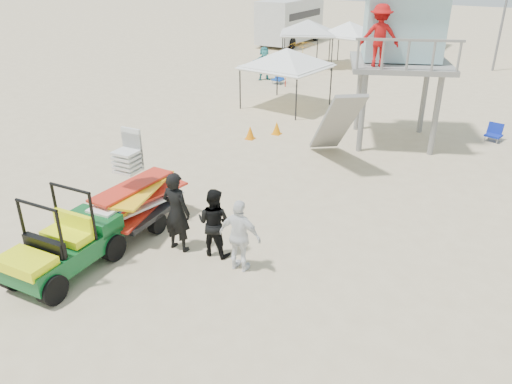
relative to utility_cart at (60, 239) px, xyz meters
The scene contains 19 objects.
ground 2.57m from the utility_cart, ahead, with size 140.00×140.00×0.00m, color beige.
utility_cart is the anchor object (origin of this frame).
surf_trailer 2.34m from the utility_cart, 89.87° to the left, with size 1.46×2.55×2.29m.
man_left 2.54m from the utility_cart, 53.22° to the left, with size 0.71×0.47×1.95m, color black.
man_mid 3.29m from the utility_cart, 43.93° to the left, with size 0.80×0.62×1.64m, color black.
man_right 3.81m from the utility_cart, 32.27° to the left, with size 0.98×0.41×1.67m, color white.
lifeguard_tower 12.99m from the utility_cart, 73.52° to the left, with size 4.32×4.32×5.31m.
canopy_white_a 14.33m from the utility_cart, 97.24° to the left, with size 3.42×3.42×3.01m.
canopy_white_b 23.71m from the utility_cart, 101.94° to the left, with size 4.07×4.07×3.14m.
canopy_white_c 24.34m from the utility_cart, 96.23° to the left, with size 3.18×3.18×3.06m.
umbrella_a 17.79m from the utility_cart, 101.30° to the left, with size 1.97×2.01×1.81m, color red.
umbrella_b 21.63m from the utility_cart, 101.36° to the left, with size 1.96×1.99×1.79m, color #F2AA15.
cone_near 9.62m from the utility_cart, 95.75° to the left, with size 0.34×0.34×0.50m, color orange.
cone_far 10.55m from the utility_cart, 91.91° to the left, with size 0.34×0.34×0.50m, color orange.
beach_chair_a 18.48m from the utility_cart, 103.02° to the left, with size 0.59×0.63×0.64m.
beach_chair_c 15.61m from the utility_cart, 63.39° to the left, with size 0.64×0.69×0.64m.
rv_far_left 31.76m from the utility_cart, 107.60° to the left, with size 2.64×6.80×3.25m.
rv_mid_left 31.78m from the utility_cart, 91.08° to the left, with size 2.65×6.50×3.25m.
distant_beachgoers 19.34m from the utility_cart, 82.06° to the left, with size 20.33×15.90×1.82m.
Camera 1 is at (5.70, -6.05, 6.29)m, focal length 35.00 mm.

